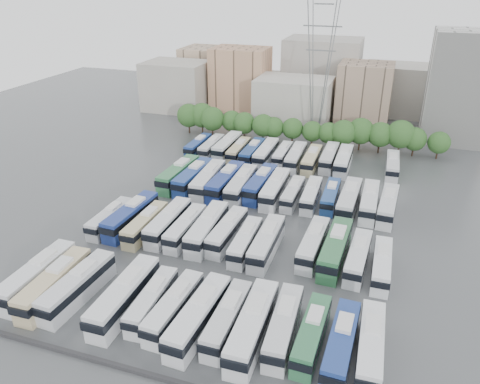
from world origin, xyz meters
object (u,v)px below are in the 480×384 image
(bus_r2_s11, at_px, (349,200))
(bus_r3_s3, at_px, (239,150))
(bus_r1_s10, at_px, (313,244))
(bus_r3_s8, at_px, (312,159))
(bus_r0_s11, at_px, (312,334))
(bus_r2_s12, at_px, (369,201))
(bus_r0_s7, at_px, (199,316))
(bus_r2_s3, at_px, (208,180))
(bus_r1_s1, at_px, (131,216))
(bus_r3_s0, at_px, (198,146))
(bus_r3_s10, at_px, (344,160))
(bus_r0_s0, at_px, (38,275))
(bus_r1_s3, at_px, (168,222))
(bus_r2_s4, at_px, (226,181))
(bus_r0_s8, at_px, (227,319))
(bus_r0_s5, at_px, (152,300))
(bus_r1_s6, at_px, (227,231))
(bus_r3_s13, at_px, (392,165))
(bus_r2_s1, at_px, (179,174))
(apartment_tower, at_px, (458,87))
(bus_r3_s6, at_px, (283,154))
(bus_r1_s0, at_px, (110,218))
(bus_r3_s2, at_px, (227,146))
(bus_r0_s9, at_px, (253,326))
(bus_r2_s6, at_px, (261,184))
(bus_r3_s1, at_px, (212,147))
(bus_r3_s9, at_px, (329,157))
(bus_r0_s6, at_px, (174,307))
(bus_r1_s13, at_px, (382,265))
(bus_r2_s9, at_px, (311,195))
(bus_r2_s10, at_px, (331,196))
(bus_r0_s1, at_px, (55,283))
(bus_r0_s12, at_px, (341,344))
(bus_r1_s2, at_px, (146,224))
(bus_r1_s7, at_px, (245,241))
(bus_r3_s4, at_px, (252,152))
(bus_r1_s12, at_px, (358,257))
(bus_r1_s11, at_px, (335,248))
(bus_r2_s7, at_px, (275,189))
(bus_r1_s5, at_px, (207,228))
(electricity_pylon, at_px, (320,61))
(bus_r0_s4, at_px, (125,296))
(bus_r2_s5, at_px, (241,185))
(bus_r1_s8, at_px, (267,242))

(bus_r2_s11, height_order, bus_r3_s3, bus_r2_s11)
(bus_r1_s10, bearing_deg, bus_r3_s8, 103.06)
(bus_r0_s11, xyz_separation_m, bus_r2_s12, (3.46, 35.43, 0.19))
(bus_r0_s7, height_order, bus_r2_s3, bus_r2_s3)
(bus_r1_s1, distance_m, bus_r3_s0, 35.49)
(bus_r3_s0, distance_m, bus_r3_s10, 33.03)
(bus_r0_s0, relative_size, bus_r2_s11, 0.99)
(bus_r1_s3, relative_size, bus_r2_s4, 0.91)
(bus_r0_s8, distance_m, bus_r1_s10, 20.38)
(bus_r0_s0, bearing_deg, bus_r0_s5, 1.82)
(bus_r1_s6, xyz_separation_m, bus_r3_s13, (23.22, 36.03, -0.03))
(bus_r0_s7, relative_size, bus_r1_s1, 1.00)
(bus_r2_s1, height_order, bus_r2_s12, bus_r2_s1)
(apartment_tower, bearing_deg, bus_r3_s6, -142.21)
(bus_r1_s0, bearing_deg, bus_r0_s8, -32.45)
(bus_r3_s2, bearing_deg, bus_r0_s9, -66.64)
(bus_r2_s6, bearing_deg, bus_r3_s0, 142.45)
(bus_r3_s1, relative_size, bus_r3_s9, 0.91)
(bus_r0_s6, relative_size, bus_r1_s13, 1.06)
(bus_r0_s6, bearing_deg, bus_r3_s2, 105.74)
(apartment_tower, xyz_separation_m, bus_r2_s9, (-25.85, -46.07, -11.28))
(bus_r2_s10, bearing_deg, bus_r1_s10, -90.71)
(bus_r2_s6, xyz_separation_m, bus_r3_s9, (10.11, 18.01, -0.12))
(bus_r3_s6, relative_size, bus_r3_s8, 0.91)
(bus_r3_s10, bearing_deg, bus_r1_s1, -129.89)
(bus_r3_s13, bearing_deg, bus_r0_s1, -126.85)
(bus_r0_s12, height_order, bus_r3_s2, bus_r3_s2)
(bus_r1_s2, xyz_separation_m, bus_r3_s8, (19.89, 35.99, 0.05))
(bus_r1_s7, bearing_deg, bus_r1_s2, 179.24)
(bus_r1_s7, distance_m, bus_r3_s4, 37.36)
(bus_r1_s12, bearing_deg, bus_r1_s11, 168.37)
(bus_r1_s0, xyz_separation_m, bus_r2_s7, (22.90, 18.81, 0.33))
(bus_r0_s5, xyz_separation_m, bus_r1_s6, (3.09, 18.52, 0.12))
(bus_r1_s11, relative_size, bus_r3_s10, 1.07)
(apartment_tower, distance_m, bus_r0_s8, 87.60)
(bus_r1_s5, xyz_separation_m, bus_r3_s8, (9.95, 34.46, -0.20))
(apartment_tower, bearing_deg, bus_r2_s12, -108.91)
(electricity_pylon, relative_size, bus_r1_s10, 2.77)
(electricity_pylon, relative_size, bus_r1_s1, 2.55)
(bus_r1_s2, height_order, bus_r2_s6, bus_r2_s6)
(bus_r0_s4, height_order, bus_r3_s10, bus_r0_s4)
(bus_r0_s6, relative_size, bus_r2_s5, 0.89)
(bus_r1_s5, xyz_separation_m, bus_r2_s7, (6.35, 17.40, -0.01))
(bus_r1_s5, height_order, bus_r1_s8, bus_r1_s5)
(bus_r1_s6, bearing_deg, bus_r3_s13, 59.41)
(bus_r1_s3, bearing_deg, bus_r3_s4, 84.10)
(bus_r1_s0, height_order, bus_r3_s9, bus_r3_s9)
(bus_r0_s0, relative_size, bus_r1_s11, 0.98)
(electricity_pylon, relative_size, bus_r1_s11, 2.50)
(bus_r1_s1, distance_m, bus_r3_s4, 36.21)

